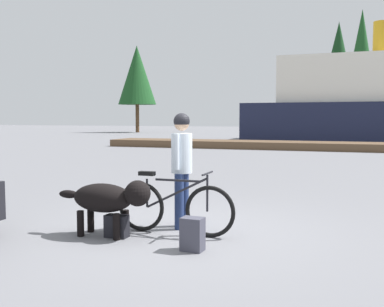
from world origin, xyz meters
name	(u,v)px	position (x,y,z in m)	size (l,w,h in m)	color
ground_plane	(173,231)	(0.00, 0.00, 0.00)	(160.00, 160.00, 0.00)	slate
bicycle	(174,207)	(0.08, -0.16, 0.40)	(1.81, 0.44, 0.92)	black
person_cyclist	(182,159)	(0.06, 0.24, 1.07)	(0.32, 0.53, 1.76)	navy
dog	(109,198)	(-0.73, -0.60, 0.55)	(1.47, 0.48, 0.83)	black
backpack	(192,234)	(0.62, -0.85, 0.21)	(0.28, 0.20, 0.43)	#3F3F4C
handbag_pannier	(117,226)	(-0.61, -0.60, 0.16)	(0.32, 0.18, 0.32)	black
dock_pier	(281,145)	(-1.24, 18.68, 0.20)	(19.77, 2.55, 0.40)	brown
pine_tree_far_left	(137,75)	(-21.36, 41.45, 6.61)	(4.39, 4.39, 10.01)	#4C331E
pine_tree_center	(361,57)	(2.94, 42.37, 7.75)	(3.20, 3.20, 12.39)	#4C331E
pine_tree_mid_back	(338,64)	(0.52, 49.28, 7.88)	(4.30, 4.30, 12.70)	#4C331E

